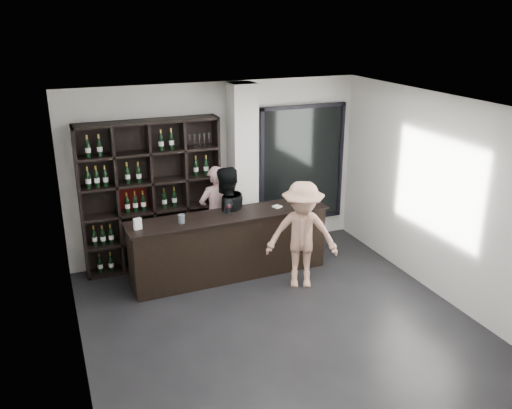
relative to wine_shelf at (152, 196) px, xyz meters
name	(u,v)px	position (x,y,z in m)	size (l,w,h in m)	color
floor	(285,331)	(1.15, -2.57, -1.20)	(5.00, 5.50, 0.01)	black
wine_shelf	(152,196)	(0.00, 0.00, 0.00)	(2.20, 0.35, 2.40)	black
structural_column	(243,172)	(1.50, -0.10, 0.25)	(0.40, 0.40, 2.90)	silver
glass_panel	(302,164)	(2.70, 0.12, 0.20)	(1.60, 0.08, 2.10)	black
tasting_counter	(230,245)	(1.01, -0.82, -0.68)	(3.13, 0.65, 1.03)	black
taster_pink	(216,214)	(1.00, -0.17, -0.39)	(0.59, 0.39, 1.63)	beige
taster_black	(225,219)	(1.05, -0.50, -0.36)	(0.82, 0.64, 1.69)	black
customer	(302,235)	(1.90, -1.52, -0.38)	(1.06, 0.61, 1.65)	tan
wine_glass	(229,208)	(1.00, -0.82, -0.07)	(0.09, 0.09, 0.21)	white
spit_cup	(181,219)	(0.25, -0.89, -0.10)	(0.10, 0.10, 0.13)	#A0B4BD
napkin_stack	(277,207)	(1.82, -0.79, -0.16)	(0.12, 0.12, 0.02)	white
card_stand	(138,224)	(-0.39, -0.89, -0.09)	(0.11, 0.05, 0.16)	white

